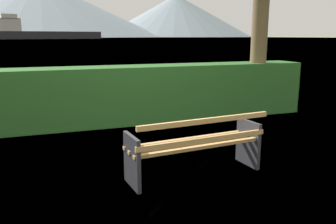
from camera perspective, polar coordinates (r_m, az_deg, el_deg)
name	(u,v)px	position (r m, az deg, el deg)	size (l,w,h in m)	color
ground_plane	(193,174)	(4.95, 4.19, -10.07)	(1400.00, 1400.00, 0.00)	olive
water_surface	(44,38)	(311.29, -19.63, 11.32)	(620.00, 620.00, 0.00)	#7A99A8
park_bench	(196,146)	(4.75, 4.64, -5.51)	(1.94, 0.75, 0.87)	tan
hedge_row	(135,94)	(7.76, -5.41, 2.93)	(8.19, 0.84, 1.24)	#285B23
cargo_ship_large	(38,32)	(225.21, -20.50, 12.10)	(65.90, 25.96, 13.80)	#232328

